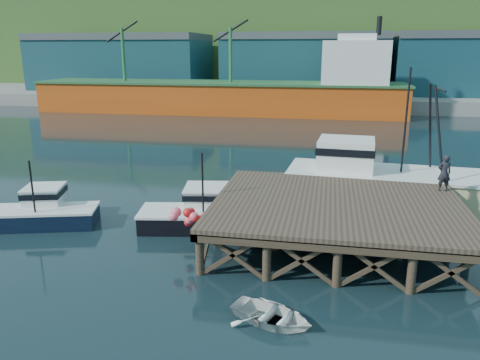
% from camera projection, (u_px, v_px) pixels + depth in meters
% --- Properties ---
extents(ground, '(300.00, 300.00, 0.00)m').
position_uv_depth(ground, '(228.00, 234.00, 24.39)').
color(ground, black).
rests_on(ground, ground).
extents(wharf, '(12.00, 10.00, 2.62)m').
position_uv_depth(wharf, '(338.00, 206.00, 22.69)').
color(wharf, brown).
rests_on(wharf, ground).
extents(far_quay, '(160.00, 40.00, 2.00)m').
position_uv_depth(far_quay, '(305.00, 94.00, 90.36)').
color(far_quay, gray).
rests_on(far_quay, ground).
extents(warehouse_left, '(32.00, 16.00, 9.00)m').
position_uv_depth(warehouse_left, '(123.00, 65.00, 90.51)').
color(warehouse_left, '#184550').
rests_on(warehouse_left, far_quay).
extents(warehouse_mid, '(28.00, 16.00, 9.00)m').
position_uv_depth(warehouse_mid, '(304.00, 66.00, 84.16)').
color(warehouse_mid, '#184550').
rests_on(warehouse_mid, far_quay).
extents(cargo_ship, '(55.50, 10.00, 13.75)m').
position_uv_depth(cargo_ship, '(241.00, 91.00, 70.46)').
color(cargo_ship, '#CC4E13').
rests_on(cargo_ship, ground).
extents(hillside, '(220.00, 50.00, 22.00)m').
position_uv_depth(hillside, '(313.00, 43.00, 116.07)').
color(hillside, '#2D511E').
rests_on(hillside, ground).
extents(boat_navy, '(6.43, 4.17, 3.79)m').
position_uv_depth(boat_navy, '(41.00, 211.00, 25.52)').
color(boat_navy, black).
rests_on(boat_navy, ground).
extents(boat_black, '(7.26, 6.03, 4.29)m').
position_uv_depth(boat_black, '(205.00, 213.00, 25.21)').
color(boat_black, black).
rests_on(boat_black, ground).
extents(trawler, '(12.70, 5.34, 8.31)m').
position_uv_depth(trawler, '(386.00, 178.00, 28.54)').
color(trawler, beige).
rests_on(trawler, ground).
extents(dinghy, '(3.61, 3.12, 0.63)m').
position_uv_depth(dinghy, '(272.00, 315.00, 16.32)').
color(dinghy, white).
rests_on(dinghy, ground).
extents(dockworker, '(0.76, 0.56, 1.92)m').
position_uv_depth(dockworker, '(444.00, 173.00, 24.26)').
color(dockworker, black).
rests_on(dockworker, wharf).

